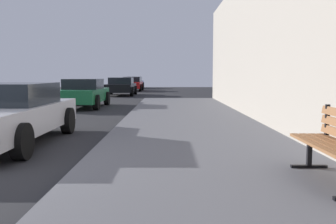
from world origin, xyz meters
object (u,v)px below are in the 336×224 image
object	(u,v)px
car_silver	(6,113)
car_red	(132,84)
car_blue	(135,82)
car_green	(83,93)
car_black	(121,86)

from	to	relation	value
car_silver	car_red	distance (m)	26.70
car_red	car_blue	distance (m)	6.72
car_green	car_black	bearing A→B (deg)	-92.61
car_red	car_green	bearing A→B (deg)	88.38
car_green	car_blue	size ratio (longest dim) A/B	1.02
car_silver	car_green	xyz separation A→B (m)	(-0.41, 8.98, -0.00)
car_silver	car_blue	size ratio (longest dim) A/B	1.12
car_green	car_blue	distance (m)	24.43
car_black	car_blue	xyz separation A→B (m)	(-0.35, 14.47, -0.00)
car_silver	car_red	xyz separation A→B (m)	(0.09, 26.70, -0.00)
car_blue	car_green	bearing A→B (deg)	89.75
car_silver	car_blue	bearing A→B (deg)	-89.48
car_green	car_red	world-z (taller)	same
car_silver	car_black	size ratio (longest dim) A/B	1.10
car_black	car_blue	size ratio (longest dim) A/B	1.02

